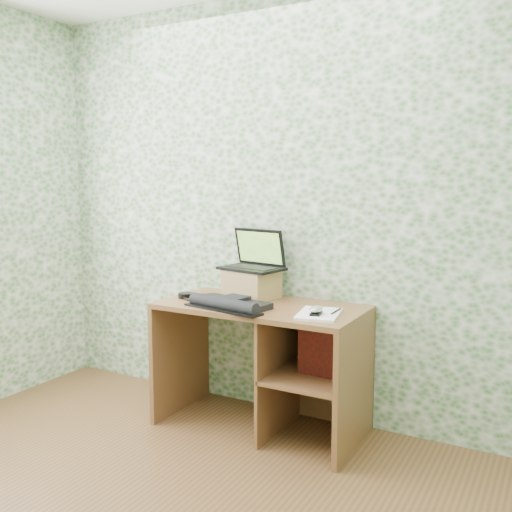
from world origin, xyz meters
The scene contains 10 objects.
wall_back centered at (0.00, 1.75, 1.30)m, with size 3.50×3.50×0.00m, color silver.
desk centered at (0.08, 1.47, 0.48)m, with size 1.20×0.60×0.75m.
riser centered at (-0.14, 1.58, 0.84)m, with size 0.29×0.24×0.17m, color #A67B4A.
laptop centered at (-0.14, 1.62, 0.98)m, with size 0.41×0.32×0.25m.
keyboard centered at (-0.12, 1.28, 0.77)m, with size 0.52×0.34×0.07m.
headphones centered at (-0.41, 1.40, 0.76)m, with size 0.26×0.23×0.03m.
notepad centered at (0.40, 1.36, 0.76)m, with size 0.21×0.30×0.01m, color white.
mouse centered at (0.40, 1.31, 0.78)m, with size 0.06×0.10×0.03m, color silver.
pen centered at (0.47, 1.42, 0.77)m, with size 0.01×0.01×0.14m, color black.
red_box centered at (0.40, 1.44, 0.56)m, with size 0.28×0.09×0.33m, color maroon.
Camera 1 is at (1.56, -1.43, 1.47)m, focal length 40.00 mm.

